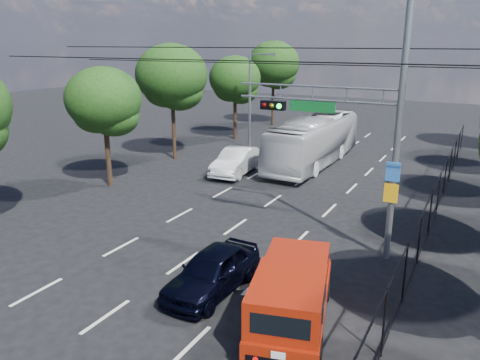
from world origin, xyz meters
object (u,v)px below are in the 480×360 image
Objects in this scene: signal_mast at (364,117)px; red_pickup at (292,293)px; navy_hatchback at (212,271)px; white_van at (237,161)px; white_bus at (314,141)px.

signal_mast is 1.74× the size of red_pickup.
white_van reaches higher than navy_hatchback.
red_pickup is 0.48× the size of white_bus.
white_bus is at bearing 47.08° from white_van.
signal_mast is 7.62m from navy_hatchback.
red_pickup is 3.10m from navy_hatchback.
red_pickup reaches higher than navy_hatchback.
white_bus is (-2.78, 17.34, 0.86)m from navy_hatchback.
white_van is at bearing 140.83° from signal_mast.
signal_mast is at bearing 59.05° from navy_hatchback.
red_pickup is at bearing -10.08° from navy_hatchback.
white_bus is at bearing 100.54° from navy_hatchback.
white_van is (-6.16, 12.87, 0.08)m from navy_hatchback.
white_bus is at bearing 116.48° from signal_mast.
white_bus is 5.66m from white_van.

